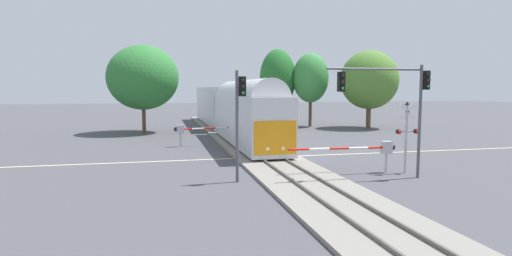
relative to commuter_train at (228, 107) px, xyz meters
name	(u,v)px	position (x,y,z in m)	size (l,w,h in m)	color
ground_plane	(265,157)	(0.00, -15.67, -2.79)	(220.00, 220.00, 0.00)	#47474C
road_centre_stripe	(265,157)	(0.00, -15.67, -2.79)	(44.00, 0.20, 0.01)	beige
railway_track	(265,156)	(0.00, -15.67, -2.70)	(4.40, 80.00, 0.32)	gray
commuter_train	(228,107)	(0.00, 0.00, 0.00)	(3.04, 39.84, 5.16)	silver
crossing_gate_near	(374,149)	(4.68, -22.31, -1.40)	(6.41, 0.40, 1.80)	#B7B7BC
crossing_signal_mast	(407,130)	(6.43, -22.72, -0.31)	(1.36, 0.44, 4.07)	#B2B2B7
crossing_gate_far	(187,130)	(-4.90, -9.03, -1.40)	(5.45, 0.40, 1.80)	#B7B7BC
traffic_signal_median	(240,108)	(-3.11, -22.78, 1.01)	(0.53, 0.38, 5.68)	#4C4C51
traffic_signal_near_right	(395,92)	(4.85, -23.97, 1.79)	(5.78, 0.38, 6.01)	#4C4C51
elm_centre_background	(278,78)	(7.54, 7.43, 3.25)	(4.55, 4.55, 9.73)	brown
oak_far_right	(311,78)	(11.30, 5.70, 3.27)	(4.45, 4.45, 9.14)	#4C3828
maple_right_background	(369,80)	(17.37, 2.07, 2.99)	(6.85, 6.85, 9.29)	brown
oak_behind_train	(143,78)	(-8.76, 2.67, 3.14)	(7.54, 7.54, 9.37)	brown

